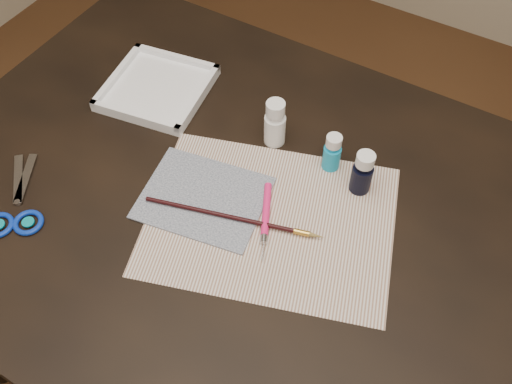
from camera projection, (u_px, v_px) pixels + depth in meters
The scene contains 11 objects.
ground at pixel (256, 361), 1.63m from camera, with size 3.50×3.50×0.02m, color #422614.
table at pixel (256, 302), 1.32m from camera, with size 1.30×0.90×0.75m, color black.
paper at pixel (270, 220), 1.01m from camera, with size 0.43×0.33×0.00m, color silver.
canvas at pixel (203, 198), 1.03m from camera, with size 0.22×0.18×0.00m, color #15203A.
paint_bottle_white at pixel (275, 123), 1.08m from camera, with size 0.04×0.04×0.10m, color white.
paint_bottle_cyan at pixel (332, 152), 1.05m from camera, with size 0.03×0.03×0.08m, color #1298CA.
paint_bottle_navy at pixel (362, 173), 1.01m from camera, with size 0.04×0.04×0.09m, color black.
paintbrush at pixel (233, 218), 1.00m from camera, with size 0.33×0.01×0.01m, color black, non-canonical shape.
craft_knife at pixel (265, 222), 1.00m from camera, with size 0.16×0.01×0.01m, color #F01E6C, non-canonical shape.
scissors at pixel (14, 195), 1.03m from camera, with size 0.21×0.11×0.01m, color silver, non-canonical shape.
palette_tray at pixel (157, 88), 1.19m from camera, with size 0.20×0.20×0.02m, color white.
Camera 1 is at (0.30, -0.51, 1.59)m, focal length 40.00 mm.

